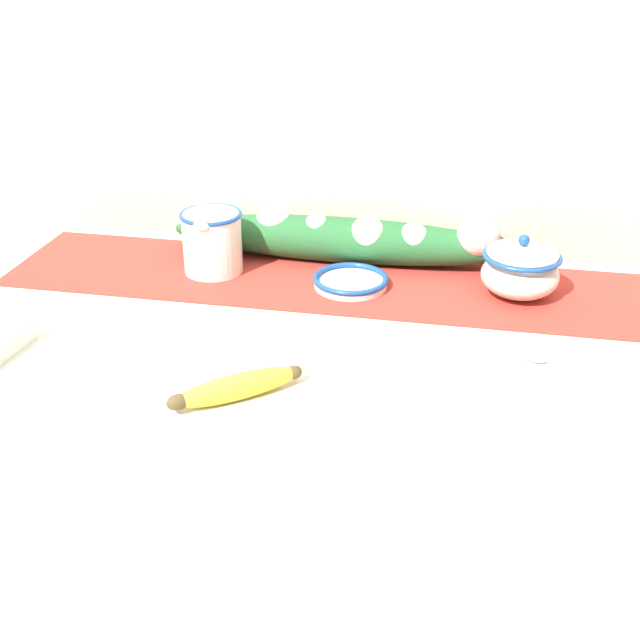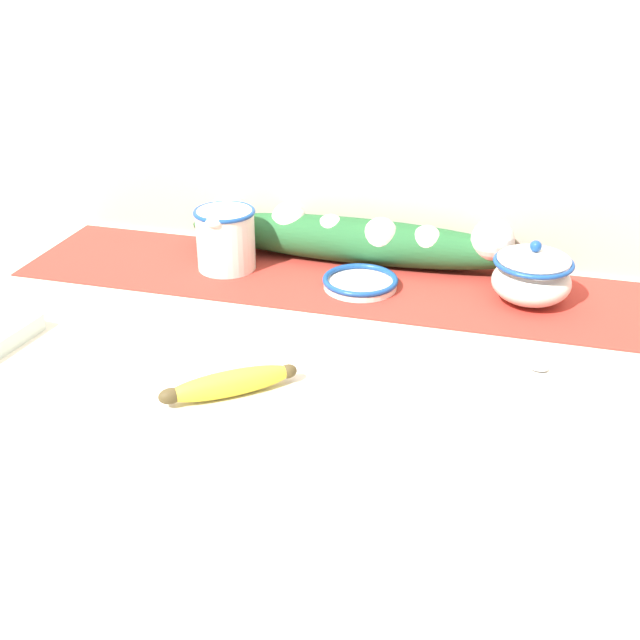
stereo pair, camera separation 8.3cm
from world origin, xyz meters
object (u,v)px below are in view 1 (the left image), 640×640
(sugar_bowl, at_px, (521,269))
(banana, at_px, (236,387))
(small_dish, at_px, (351,281))
(spoon, at_px, (528,356))
(cream_pitcher, at_px, (212,240))

(sugar_bowl, height_order, banana, sugar_bowl)
(small_dish, relative_size, spoon, 0.95)
(cream_pitcher, xyz_separation_m, banana, (0.17, -0.42, -0.05))
(sugar_bowl, relative_size, small_dish, 1.00)
(small_dish, distance_m, banana, 0.41)
(sugar_bowl, distance_m, banana, 0.57)
(cream_pitcher, height_order, small_dish, cream_pitcher)
(sugar_bowl, distance_m, small_dish, 0.30)
(banana, xyz_separation_m, spoon, (0.40, 0.19, -0.01))
(cream_pitcher, relative_size, banana, 0.79)
(cream_pitcher, relative_size, spoon, 0.94)
(banana, distance_m, spoon, 0.45)
(cream_pitcher, distance_m, spoon, 0.61)
(spoon, bearing_deg, banana, -126.27)
(cream_pitcher, bearing_deg, banana, -68.21)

